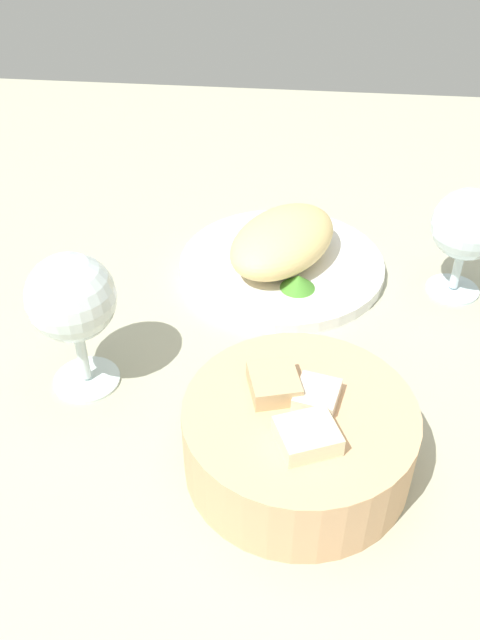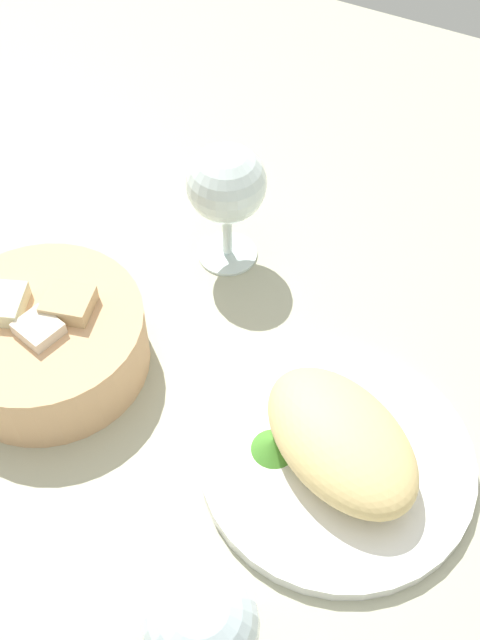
% 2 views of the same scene
% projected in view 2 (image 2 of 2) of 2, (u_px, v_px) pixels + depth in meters
% --- Properties ---
extents(ground_plane, '(1.40, 1.40, 0.02)m').
position_uv_depth(ground_plane, '(224.00, 402.00, 0.70)').
color(ground_plane, '#ADAC91').
extents(plate, '(0.23, 0.23, 0.01)m').
position_uv_depth(plate, '(337.00, 460.00, 0.65)').
color(plate, white).
rests_on(plate, ground_plane).
extents(omelette, '(0.18, 0.16, 0.05)m').
position_uv_depth(omelette, '(341.00, 440.00, 0.62)').
color(omelette, '#E6C67E').
rests_on(omelette, plate).
extents(lettuce_garnish, '(0.04, 0.04, 0.02)m').
position_uv_depth(lettuce_garnish, '(274.00, 444.00, 0.64)').
color(lettuce_garnish, '#468D2C').
rests_on(lettuce_garnish, plate).
extents(bread_basket, '(0.19, 0.19, 0.08)m').
position_uv_depth(bread_basket, '(45.00, 339.00, 0.70)').
color(bread_basket, tan).
rests_on(bread_basket, ground_plane).
extents(wine_glass_near, '(0.08, 0.08, 0.14)m').
position_uv_depth(wine_glass_near, '(226.00, 187.00, 0.74)').
color(wine_glass_near, silver).
rests_on(wine_glass_near, ground_plane).
extents(wine_glass_far, '(0.08, 0.08, 0.12)m').
position_uv_depth(wine_glass_far, '(201.00, 626.00, 0.49)').
color(wine_glass_far, silver).
rests_on(wine_glass_far, ground_plane).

